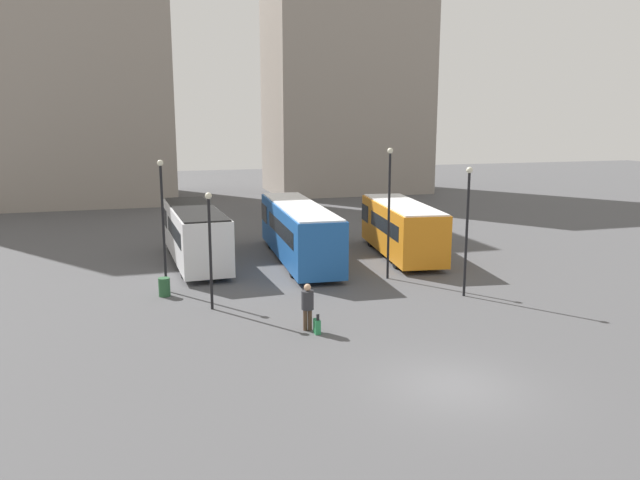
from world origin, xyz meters
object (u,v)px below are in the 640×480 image
object	(u,v)px
bus_1	(298,230)
lamp_post_3	(389,204)
lamp_post_0	(210,240)
suitcase	(317,326)
traveler	(308,303)
bus_0	(195,233)
lamp_post_2	(467,221)
trash_bin	(164,287)
bus_2	(401,227)
lamp_post_1	(163,216)

from	to	relation	value
bus_1	lamp_post_3	bearing A→B (deg)	-145.28
lamp_post_0	suitcase	bearing A→B (deg)	-50.78
traveler	bus_0	bearing A→B (deg)	15.14
lamp_post_2	suitcase	bearing A→B (deg)	-159.68
bus_0	bus_1	size ratio (longest dim) A/B	0.83
suitcase	trash_bin	world-z (taller)	trash_bin
lamp_post_3	trash_bin	distance (m)	11.42
bus_2	lamp_post_3	size ratio (longest dim) A/B	1.47
bus_1	suitcase	distance (m)	12.39
suitcase	lamp_post_3	bearing A→B (deg)	-38.28
lamp_post_0	lamp_post_3	world-z (taller)	lamp_post_3
lamp_post_3	bus_2	bearing A→B (deg)	59.28
lamp_post_2	bus_1	bearing A→B (deg)	120.30
lamp_post_3	lamp_post_0	bearing A→B (deg)	-164.00
traveler	lamp_post_2	bearing A→B (deg)	-71.40
lamp_post_1	lamp_post_2	xyz separation A→B (m)	(12.91, -4.66, -0.13)
lamp_post_3	trash_bin	size ratio (longest dim) A/B	7.67
lamp_post_0	lamp_post_3	bearing A→B (deg)	16.00
bus_1	trash_bin	distance (m)	9.43
traveler	suitcase	size ratio (longest dim) A/B	2.30
suitcase	traveler	bearing A→B (deg)	28.94
bus_1	lamp_post_3	distance (m)	6.53
suitcase	lamp_post_3	xyz separation A→B (m)	(5.69, 6.77, 3.50)
suitcase	lamp_post_1	distance (m)	9.69
suitcase	bus_1	bearing A→B (deg)	-9.71
bus_1	lamp_post_0	distance (m)	9.90
bus_2	traveler	size ratio (longest dim) A/B	5.27
lamp_post_3	suitcase	bearing A→B (deg)	-130.06
traveler	trash_bin	size ratio (longest dim) A/B	2.14
bus_1	lamp_post_0	bearing A→B (deg)	146.71
lamp_post_1	trash_bin	distance (m)	3.24
bus_2	bus_1	bearing A→B (deg)	91.55
bus_0	traveler	distance (m)	12.87
traveler	lamp_post_0	distance (m)	5.22
bus_1	lamp_post_1	world-z (taller)	lamp_post_1
lamp_post_0	lamp_post_1	distance (m)	3.84
bus_2	lamp_post_2	bearing A→B (deg)	-176.80
bus_1	lamp_post_2	distance (m)	10.75
traveler	lamp_post_1	distance (m)	8.95
lamp_post_1	lamp_post_0	bearing A→B (deg)	-63.27
lamp_post_3	lamp_post_1	bearing A→B (deg)	175.85
lamp_post_2	lamp_post_3	size ratio (longest dim) A/B	0.90
bus_0	bus_1	bearing A→B (deg)	-101.46
bus_0	trash_bin	size ratio (longest dim) A/B	11.68
traveler	lamp_post_0	size ratio (longest dim) A/B	0.37
lamp_post_0	lamp_post_1	bearing A→B (deg)	116.73
traveler	lamp_post_1	bearing A→B (deg)	36.24
bus_2	lamp_post_0	xyz separation A→B (m)	(-11.85, -7.26, 1.29)
bus_0	lamp_post_1	bearing A→B (deg)	158.37
lamp_post_2	traveler	bearing A→B (deg)	-163.18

